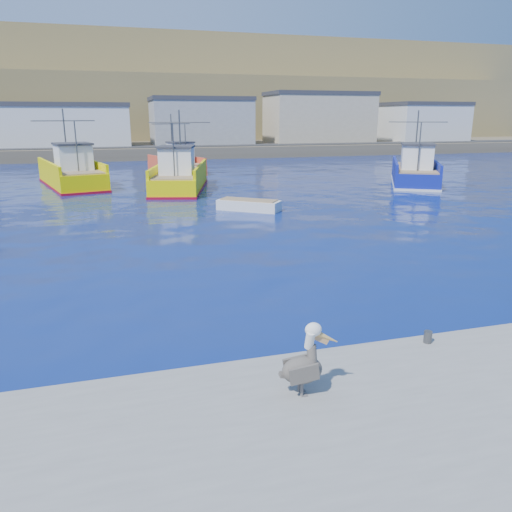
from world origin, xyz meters
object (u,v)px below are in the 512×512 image
(trawler_yellow_a, at_px, (72,174))
(skiff_mid, at_px, (249,206))
(pelican, at_px, (304,364))
(trawler_blue, at_px, (415,172))
(boat_orange, at_px, (177,164))
(trawler_yellow_b, at_px, (180,178))

(trawler_yellow_a, relative_size, skiff_mid, 2.98)
(skiff_mid, height_order, pelican, pelican)
(trawler_blue, bearing_deg, skiff_mid, -154.20)
(boat_orange, distance_m, pelican, 45.29)
(trawler_blue, relative_size, boat_orange, 1.25)
(trawler_blue, bearing_deg, pelican, -126.35)
(trawler_yellow_b, distance_m, skiff_mid, 10.96)
(pelican, bearing_deg, trawler_yellow_a, 99.94)
(trawler_yellow_b, bearing_deg, skiff_mid, -74.09)
(trawler_yellow_b, bearing_deg, trawler_yellow_a, 151.04)
(skiff_mid, bearing_deg, trawler_yellow_a, 127.20)
(skiff_mid, distance_m, pelican, 22.88)
(skiff_mid, bearing_deg, pelican, -102.63)
(trawler_yellow_b, relative_size, boat_orange, 1.28)
(trawler_yellow_a, distance_m, pelican, 38.15)
(trawler_yellow_a, distance_m, skiff_mid, 19.18)
(trawler_yellow_b, distance_m, boat_orange, 12.42)
(trawler_blue, height_order, boat_orange, trawler_blue)
(trawler_yellow_a, xyz_separation_m, pelican, (6.59, -37.57, 0.09))
(pelican, bearing_deg, trawler_yellow_b, 86.51)
(boat_orange, bearing_deg, trawler_yellow_b, -96.65)
(pelican, bearing_deg, trawler_blue, 53.65)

